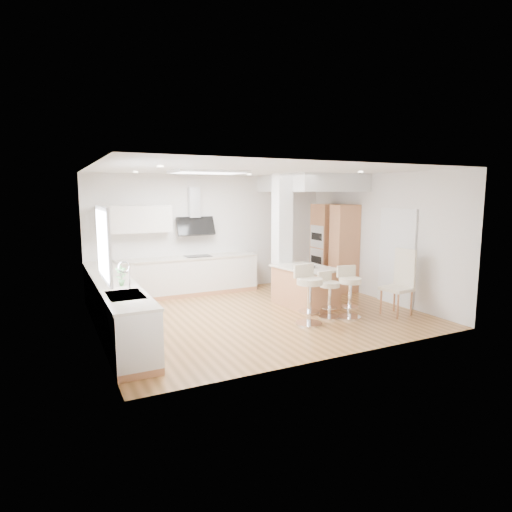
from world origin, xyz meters
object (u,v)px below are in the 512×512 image
bar_stool_a (309,291)px  bar_stool_c (349,289)px  peninsula (305,286)px  dining_chair (401,280)px  bar_stool_b (329,292)px

bar_stool_a → bar_stool_c: bar_stool_a is taller
peninsula → bar_stool_a: size_ratio=1.36×
bar_stool_a → bar_stool_c: 0.93m
dining_chair → bar_stool_a: bearing=165.2°
peninsula → bar_stool_a: 1.31m
peninsula → bar_stool_b: peninsula is taller
peninsula → bar_stool_a: (-0.66, -1.11, 0.19)m
bar_stool_c → bar_stool_a: bearing=-170.1°
bar_stool_b → dining_chair: bearing=-27.1°
peninsula → bar_stool_a: bar_stool_a is taller
peninsula → bar_stool_b: (-0.07, -0.93, 0.08)m
bar_stool_b → dining_chair: (1.39, -0.44, 0.19)m
bar_stool_b → bar_stool_c: size_ratio=0.90×
peninsula → bar_stool_b: bearing=-102.4°
bar_stool_a → bar_stool_c: bearing=-3.8°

